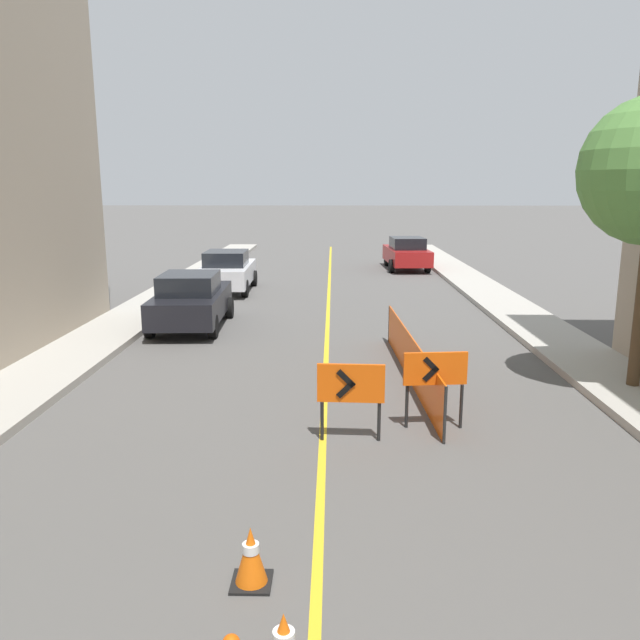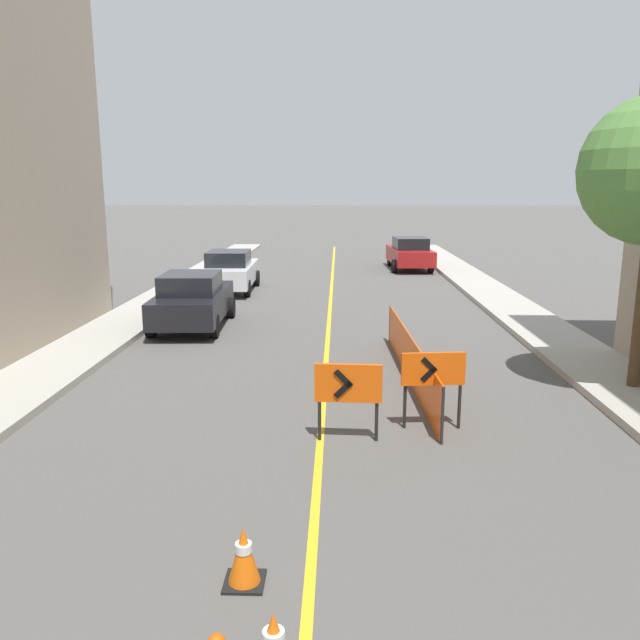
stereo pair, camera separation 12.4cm
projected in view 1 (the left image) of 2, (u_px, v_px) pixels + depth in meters
The scene contains 10 objects.
lane_stripe at pixel (328, 324), 18.45m from camera, with size 0.12×49.33×0.01m.
sidewalk_left at pixel (127, 321), 18.56m from camera, with size 1.85×49.33×0.16m.
sidewalk_right at pixel (531, 322), 18.32m from camera, with size 1.85×49.33×0.16m.
traffic_cone_farthest at pixel (251, 556), 6.31m from camera, with size 0.41×0.41×0.63m.
arrow_barricade_primary at pixel (351, 387), 9.80m from camera, with size 1.07×0.11×1.27m.
arrow_barricade_secondary at pixel (435, 373), 10.31m from camera, with size 1.07×0.16×1.31m.
safety_mesh_fence at pixel (410, 358), 13.03m from camera, with size 0.33×6.77×0.95m.
parked_car_curb_near at pixel (191, 300), 17.88m from camera, with size 1.99×4.38×1.59m.
parked_car_curb_mid at pixel (227, 271), 24.14m from camera, with size 1.95×4.35×1.59m.
parked_car_curb_far at pixel (407, 253), 30.68m from camera, with size 2.04×4.39×1.59m.
Camera 1 is at (0.15, 6.64, 3.96)m, focal length 35.00 mm.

